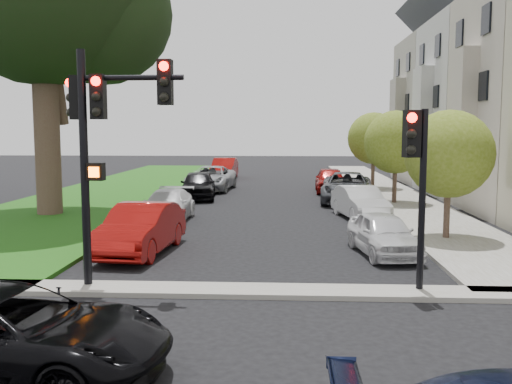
{
  "coord_description": "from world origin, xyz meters",
  "views": [
    {
      "loc": [
        0.83,
        -10.63,
        3.72
      ],
      "look_at": [
        0.0,
        5.0,
        2.0
      ],
      "focal_mm": 40.0,
      "sensor_mm": 36.0,
      "label": 1
    }
  ],
  "objects_px": {
    "car_cross_near": "(7,334)",
    "car_parked_5": "(141,229)",
    "traffic_signal_main": "(102,126)",
    "car_parked_9": "(224,168)",
    "small_tree_b": "(396,142)",
    "car_parked_6": "(168,206)",
    "small_tree_a": "(449,154)",
    "car_parked_8": "(211,178)",
    "car_parked_1": "(360,203)",
    "car_parked_0": "(383,234)",
    "traffic_signal_secondary": "(417,166)",
    "small_tree_c": "(374,138)",
    "car_parked_2": "(347,187)",
    "car_parked_7": "(198,185)",
    "car_parked_3": "(330,180)"
  },
  "relations": [
    {
      "from": "car_cross_near",
      "to": "car_parked_5",
      "type": "bearing_deg",
      "value": 6.54
    },
    {
      "from": "traffic_signal_main",
      "to": "car_parked_9",
      "type": "relative_size",
      "value": 1.16
    },
    {
      "from": "small_tree_b",
      "to": "car_parked_6",
      "type": "height_order",
      "value": "small_tree_b"
    },
    {
      "from": "small_tree_a",
      "to": "car_parked_9",
      "type": "relative_size",
      "value": 0.92
    },
    {
      "from": "car_parked_8",
      "to": "car_parked_6",
      "type": "bearing_deg",
      "value": -87.11
    },
    {
      "from": "small_tree_b",
      "to": "traffic_signal_main",
      "type": "distance_m",
      "value": 18.25
    },
    {
      "from": "car_parked_1",
      "to": "car_parked_9",
      "type": "distance_m",
      "value": 20.72
    },
    {
      "from": "car_cross_near",
      "to": "traffic_signal_main",
      "type": "bearing_deg",
      "value": 5.72
    },
    {
      "from": "car_parked_0",
      "to": "car_parked_6",
      "type": "relative_size",
      "value": 0.85
    },
    {
      "from": "traffic_signal_main",
      "to": "traffic_signal_secondary",
      "type": "relative_size",
      "value": 1.32
    },
    {
      "from": "small_tree_c",
      "to": "car_cross_near",
      "type": "height_order",
      "value": "small_tree_c"
    },
    {
      "from": "car_parked_2",
      "to": "car_parked_5",
      "type": "distance_m",
      "value": 14.56
    },
    {
      "from": "traffic_signal_main",
      "to": "car_parked_7",
      "type": "relative_size",
      "value": 1.24
    },
    {
      "from": "small_tree_c",
      "to": "traffic_signal_main",
      "type": "relative_size",
      "value": 0.87
    },
    {
      "from": "car_parked_6",
      "to": "car_parked_8",
      "type": "relative_size",
      "value": 0.82
    },
    {
      "from": "car_parked_6",
      "to": "car_parked_8",
      "type": "height_order",
      "value": "car_parked_8"
    },
    {
      "from": "traffic_signal_main",
      "to": "car_parked_3",
      "type": "height_order",
      "value": "traffic_signal_main"
    },
    {
      "from": "car_parked_6",
      "to": "car_parked_9",
      "type": "height_order",
      "value": "car_parked_9"
    },
    {
      "from": "car_parked_2",
      "to": "car_parked_9",
      "type": "bearing_deg",
      "value": 125.29
    },
    {
      "from": "car_parked_0",
      "to": "car_parked_7",
      "type": "distance_m",
      "value": 15.41
    },
    {
      "from": "car_cross_near",
      "to": "car_parked_1",
      "type": "bearing_deg",
      "value": -19.43
    },
    {
      "from": "traffic_signal_main",
      "to": "car_parked_5",
      "type": "xyz_separation_m",
      "value": [
        -0.16,
        3.81,
        -3.06
      ]
    },
    {
      "from": "car_parked_3",
      "to": "car_parked_8",
      "type": "bearing_deg",
      "value": 176.21
    },
    {
      "from": "small_tree_c",
      "to": "car_parked_3",
      "type": "height_order",
      "value": "small_tree_c"
    },
    {
      "from": "car_parked_7",
      "to": "car_parked_2",
      "type": "bearing_deg",
      "value": -13.87
    },
    {
      "from": "car_cross_near",
      "to": "car_parked_3",
      "type": "bearing_deg",
      "value": -9.47
    },
    {
      "from": "car_parked_5",
      "to": "traffic_signal_main",
      "type": "bearing_deg",
      "value": -82.76
    },
    {
      "from": "car_parked_6",
      "to": "car_parked_7",
      "type": "height_order",
      "value": "car_parked_7"
    },
    {
      "from": "car_parked_0",
      "to": "car_parked_9",
      "type": "distance_m",
      "value": 27.23
    },
    {
      "from": "car_cross_near",
      "to": "car_parked_1",
      "type": "xyz_separation_m",
      "value": [
        7.25,
        15.8,
        -0.0
      ]
    },
    {
      "from": "car_parked_3",
      "to": "car_parked_0",
      "type": "bearing_deg",
      "value": -87.62
    },
    {
      "from": "traffic_signal_main",
      "to": "car_parked_2",
      "type": "relative_size",
      "value": 0.99
    },
    {
      "from": "small_tree_a",
      "to": "car_parked_9",
      "type": "distance_m",
      "value": 26.0
    },
    {
      "from": "car_cross_near",
      "to": "car_parked_2",
      "type": "relative_size",
      "value": 0.89
    },
    {
      "from": "small_tree_c",
      "to": "car_parked_0",
      "type": "height_order",
      "value": "small_tree_c"
    },
    {
      "from": "small_tree_a",
      "to": "car_parked_7",
      "type": "bearing_deg",
      "value": 132.25
    },
    {
      "from": "car_parked_1",
      "to": "car_parked_3",
      "type": "xyz_separation_m",
      "value": [
        -0.47,
        10.08,
        0.06
      ]
    },
    {
      "from": "car_parked_8",
      "to": "car_parked_7",
      "type": "bearing_deg",
      "value": -87.76
    },
    {
      "from": "small_tree_b",
      "to": "car_parked_7",
      "type": "xyz_separation_m",
      "value": [
        -10.09,
        1.86,
        -2.34
      ]
    },
    {
      "from": "car_parked_0",
      "to": "small_tree_b",
      "type": "bearing_deg",
      "value": 69.35
    },
    {
      "from": "small_tree_a",
      "to": "car_parked_8",
      "type": "distance_m",
      "value": 18.49
    },
    {
      "from": "small_tree_c",
      "to": "car_parked_1",
      "type": "distance_m",
      "value": 12.19
    },
    {
      "from": "small_tree_b",
      "to": "traffic_signal_secondary",
      "type": "distance_m",
      "value": 15.77
    },
    {
      "from": "traffic_signal_main",
      "to": "car_parked_3",
      "type": "bearing_deg",
      "value": 72.01
    },
    {
      "from": "small_tree_c",
      "to": "car_parked_6",
      "type": "height_order",
      "value": "small_tree_c"
    },
    {
      "from": "car_parked_3",
      "to": "car_parked_9",
      "type": "distance_m",
      "value": 11.7
    },
    {
      "from": "small_tree_c",
      "to": "car_parked_7",
      "type": "bearing_deg",
      "value": -152.41
    },
    {
      "from": "small_tree_a",
      "to": "car_parked_3",
      "type": "relative_size",
      "value": 1.01
    },
    {
      "from": "car_parked_1",
      "to": "traffic_signal_secondary",
      "type": "bearing_deg",
      "value": -101.73
    },
    {
      "from": "car_parked_2",
      "to": "car_parked_3",
      "type": "bearing_deg",
      "value": 101.83
    }
  ]
}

